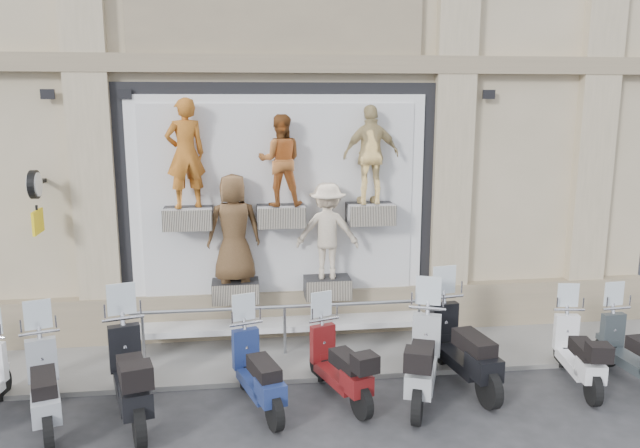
# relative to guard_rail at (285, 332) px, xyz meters

# --- Properties ---
(ground) EXTENTS (90.00, 90.00, 0.00)m
(ground) POSITION_rel_guard_rail_xyz_m (0.00, -2.00, -0.47)
(ground) COLOR #2C2C2F
(ground) RESTS_ON ground
(sidewalk) EXTENTS (16.00, 2.20, 0.08)m
(sidewalk) POSITION_rel_guard_rail_xyz_m (0.00, 0.10, -0.43)
(sidewalk) COLOR gray
(sidewalk) RESTS_ON ground
(building) EXTENTS (14.00, 8.60, 12.00)m
(building) POSITION_rel_guard_rail_xyz_m (0.00, 5.00, 5.54)
(building) COLOR #C4B08F
(building) RESTS_ON ground
(shop_vitrine) EXTENTS (5.60, 0.83, 4.30)m
(shop_vitrine) POSITION_rel_guard_rail_xyz_m (0.04, 0.74, 1.92)
(shop_vitrine) COLOR black
(shop_vitrine) RESTS_ON ground
(guard_rail) EXTENTS (5.06, 0.10, 0.93)m
(guard_rail) POSITION_rel_guard_rail_xyz_m (0.00, 0.00, 0.00)
(guard_rail) COLOR #9EA0A5
(guard_rail) RESTS_ON ground
(clock_sign_bracket) EXTENTS (0.10, 0.80, 1.02)m
(clock_sign_bracket) POSITION_rel_guard_rail_xyz_m (-3.90, 0.47, 2.34)
(clock_sign_bracket) COLOR black
(clock_sign_bracket) RESTS_ON ground
(scooter_c) EXTENTS (1.12, 2.00, 1.56)m
(scooter_c) POSITION_rel_guard_rail_xyz_m (-3.32, -1.77, 0.31)
(scooter_c) COLOR #91969D
(scooter_c) RESTS_ON ground
(scooter_d) EXTENTS (1.15, 2.20, 1.72)m
(scooter_d) POSITION_rel_guard_rail_xyz_m (-2.22, -1.73, 0.39)
(scooter_d) COLOR black
(scooter_d) RESTS_ON ground
(scooter_e) EXTENTS (1.04, 1.92, 1.50)m
(scooter_e) POSITION_rel_guard_rail_xyz_m (-0.51, -1.66, 0.28)
(scooter_e) COLOR navy
(scooter_e) RESTS_ON ground
(scooter_f) EXTENTS (1.06, 1.86, 1.45)m
(scooter_f) POSITION_rel_guard_rail_xyz_m (0.67, -1.54, 0.26)
(scooter_f) COLOR #5E1011
(scooter_f) RESTS_ON ground
(scooter_g) EXTENTS (1.30, 2.11, 1.65)m
(scooter_g) POSITION_rel_guard_rail_xyz_m (1.86, -1.70, 0.36)
(scooter_g) COLOR #9CA0A3
(scooter_g) RESTS_ON ground
(scooter_h) EXTENTS (0.92, 2.15, 1.69)m
(scooter_h) POSITION_rel_guard_rail_xyz_m (2.59, -1.35, 0.38)
(scooter_h) COLOR black
(scooter_h) RESTS_ON ground
(scooter_i) EXTENTS (0.79, 1.82, 1.43)m
(scooter_i) POSITION_rel_guard_rail_xyz_m (4.32, -1.58, 0.25)
(scooter_i) COLOR silver
(scooter_i) RESTS_ON ground
(scooter_j) EXTENTS (0.66, 1.82, 1.45)m
(scooter_j) POSITION_rel_guard_rail_xyz_m (5.19, -1.67, 0.26)
(scooter_j) COLOR #2B3234
(scooter_j) RESTS_ON ground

